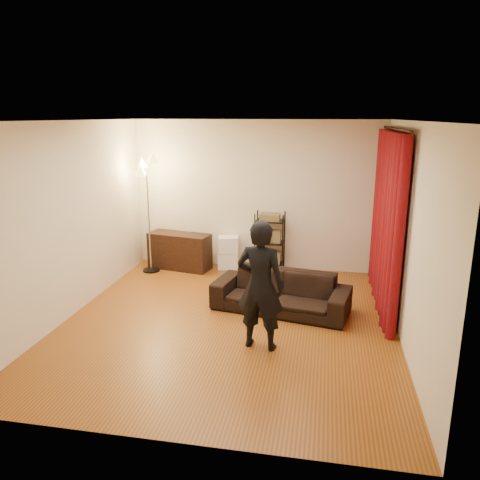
% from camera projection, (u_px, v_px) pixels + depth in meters
% --- Properties ---
extents(floor, '(5.00, 5.00, 0.00)m').
position_uv_depth(floor, '(229.00, 322.00, 6.46)').
color(floor, brown).
rests_on(floor, ground).
extents(ceiling, '(5.00, 5.00, 0.00)m').
position_uv_depth(ceiling, '(228.00, 121.00, 5.76)').
color(ceiling, white).
rests_on(ceiling, ground).
extents(wall_back, '(5.00, 0.00, 5.00)m').
position_uv_depth(wall_back, '(257.00, 196.00, 8.49)').
color(wall_back, beige).
rests_on(wall_back, ground).
extents(wall_front, '(5.00, 0.00, 5.00)m').
position_uv_depth(wall_front, '(164.00, 298.00, 3.74)').
color(wall_front, beige).
rests_on(wall_front, ground).
extents(wall_left, '(0.00, 5.00, 5.00)m').
position_uv_depth(wall_left, '(70.00, 220.00, 6.51)').
color(wall_left, beige).
rests_on(wall_left, ground).
extents(wall_right, '(0.00, 5.00, 5.00)m').
position_uv_depth(wall_right, '(408.00, 235.00, 5.71)').
color(wall_right, beige).
rests_on(wall_right, ground).
extents(curtain_rod, '(0.04, 2.65, 0.04)m').
position_uv_depth(curtain_rod, '(396.00, 129.00, 6.48)').
color(curtain_rod, black).
rests_on(curtain_rod, wall_right).
extents(curtain, '(0.22, 2.65, 2.55)m').
position_uv_depth(curtain, '(387.00, 221.00, 6.82)').
color(curtain, '#6B0603').
rests_on(curtain, ground).
extents(sofa, '(2.06, 1.12, 0.57)m').
position_uv_depth(sofa, '(281.00, 292.00, 6.77)').
color(sofa, black).
rests_on(sofa, ground).
extents(person, '(0.63, 0.47, 1.60)m').
position_uv_depth(person, '(260.00, 286.00, 5.57)').
color(person, black).
rests_on(person, ground).
extents(media_cabinet, '(1.20, 0.64, 0.67)m').
position_uv_depth(media_cabinet, '(180.00, 251.00, 8.66)').
color(media_cabinet, black).
rests_on(media_cabinet, ground).
extents(storage_boxes, '(0.42, 0.36, 0.61)m').
position_uv_depth(storage_boxes, '(228.00, 252.00, 8.66)').
color(storage_boxes, white).
rests_on(storage_boxes, ground).
extents(wire_shelf, '(0.52, 0.38, 1.10)m').
position_uv_depth(wire_shelf, '(270.00, 242.00, 8.43)').
color(wire_shelf, black).
rests_on(wire_shelf, ground).
extents(floor_lamp, '(0.45, 0.45, 2.07)m').
position_uv_depth(floor_lamp, '(149.00, 216.00, 8.32)').
color(floor_lamp, silver).
rests_on(floor_lamp, ground).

